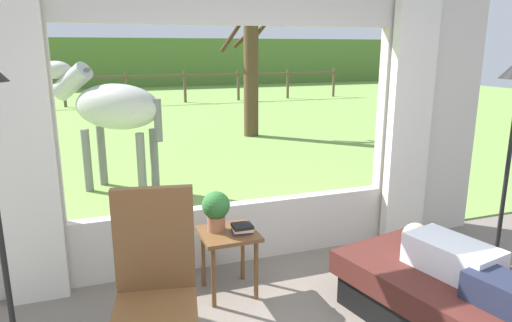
% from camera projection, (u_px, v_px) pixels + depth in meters
% --- Properties ---
extents(back_wall_with_window, '(5.20, 0.12, 2.55)m').
position_uv_depth(back_wall_with_window, '(238.00, 127.00, 3.99)').
color(back_wall_with_window, beige).
rests_on(back_wall_with_window, ground_plane).
extents(curtain_panel_left, '(0.44, 0.10, 2.40)m').
position_uv_depth(curtain_panel_left, '(22.00, 150.00, 3.32)').
color(curtain_panel_left, silver).
rests_on(curtain_panel_left, ground_plane).
extents(curtain_panel_right, '(0.44, 0.10, 2.40)m').
position_uv_depth(curtain_panel_right, '(409.00, 124.00, 4.43)').
color(curtain_panel_right, silver).
rests_on(curtain_panel_right, ground_plane).
extents(outdoor_pasture_lawn, '(36.00, 21.68, 0.02)m').
position_uv_depth(outdoor_pasture_lawn, '(133.00, 111.00, 14.24)').
color(outdoor_pasture_lawn, '#759E47').
rests_on(outdoor_pasture_lawn, ground_plane).
extents(distant_hill_ridge, '(36.00, 2.00, 2.40)m').
position_uv_depth(distant_hill_ridge, '(113.00, 63.00, 22.95)').
color(distant_hill_ridge, '#567B35').
rests_on(distant_hill_ridge, ground_plane).
extents(recliner_sofa, '(1.24, 1.85, 0.42)m').
position_uv_depth(recliner_sofa, '(463.00, 309.00, 3.07)').
color(recliner_sofa, black).
rests_on(recliner_sofa, ground_plane).
extents(reclining_person, '(0.46, 1.43, 0.22)m').
position_uv_depth(reclining_person, '(474.00, 271.00, 2.95)').
color(reclining_person, silver).
rests_on(reclining_person, recliner_sofa).
extents(rocking_chair, '(0.58, 0.75, 1.12)m').
position_uv_depth(rocking_chair, '(156.00, 285.00, 2.73)').
color(rocking_chair, brown).
rests_on(rocking_chair, ground_plane).
extents(side_table, '(0.44, 0.44, 0.52)m').
position_uv_depth(side_table, '(229.00, 243.00, 3.60)').
color(side_table, brown).
rests_on(side_table, ground_plane).
extents(potted_plant, '(0.22, 0.22, 0.32)m').
position_uv_depth(potted_plant, '(216.00, 208.00, 3.56)').
color(potted_plant, '#9E6042').
rests_on(potted_plant, side_table).
extents(book_stack, '(0.17, 0.15, 0.07)m').
position_uv_depth(book_stack, '(242.00, 229.00, 3.55)').
color(book_stack, '#59336B').
rests_on(book_stack, side_table).
extents(horse, '(1.63, 1.40, 1.73)m').
position_uv_depth(horse, '(112.00, 108.00, 6.03)').
color(horse, '#B2B2AD').
rests_on(horse, outdoor_pasture_lawn).
extents(pasture_tree, '(1.15, 1.05, 2.93)m').
position_uv_depth(pasture_tree, '(251.00, 73.00, 9.91)').
color(pasture_tree, '#4C3823').
rests_on(pasture_tree, outdoor_pasture_lawn).
extents(pasture_fence_line, '(16.10, 0.10, 1.10)m').
position_uv_depth(pasture_fence_line, '(127.00, 83.00, 15.63)').
color(pasture_fence_line, brown).
rests_on(pasture_fence_line, outdoor_pasture_lawn).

